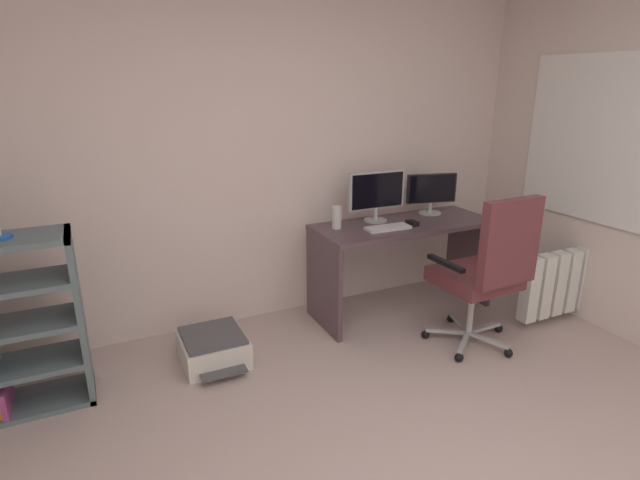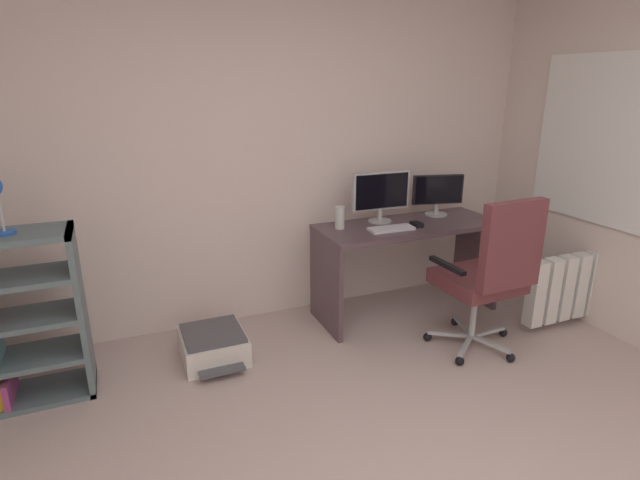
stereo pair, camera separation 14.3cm
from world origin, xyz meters
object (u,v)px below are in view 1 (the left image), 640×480
Objects in this scene: office_chair at (487,268)px; radiator at (569,280)px; desk at (403,247)px; monitor_secondary at (431,191)px; keyboard at (388,228)px; printer at (213,348)px; computer_mouse at (412,223)px; monitor_main at (376,193)px; desktop_speaker at (337,217)px.

office_chair reaches higher than radiator.
desk is 0.77m from office_chair.
monitor_secondary is 0.37× the size of office_chair.
keyboard is at bearing -157.82° from monitor_secondary.
radiator is at bearing -11.67° from printer.
desk is at bearing 98.01° from computer_mouse.
desktop_speaker is (-0.37, -0.05, -0.14)m from monitor_main.
keyboard is 1.50m from printer.
computer_mouse is at bearing 101.36° from office_chair.
desk is at bearing 148.53° from radiator.
keyboard is 3.40× the size of computer_mouse.
computer_mouse is 0.11× the size of radiator.
monitor_main is 0.32m from keyboard.
desktop_speaker is (-0.89, -0.05, -0.11)m from monitor_secondary.
keyboard is at bearing -156.41° from desk.
keyboard is at bearing -98.29° from monitor_main.
monitor_secondary is at bearing 21.32° from desk.
keyboard is (-0.21, -0.09, 0.21)m from desk.
printer is (-1.91, -0.26, -0.83)m from monitor_secondary.
monitor_secondary reaches higher than radiator.
office_chair is 1.00m from radiator.
printer is at bearing -176.38° from keyboard.
keyboard reaches higher than printer.
desk is at bearing 101.04° from office_chair.
desktop_speaker is at bearing -176.94° from monitor_secondary.
computer_mouse is at bearing -81.46° from desk.
keyboard is 0.31× the size of office_chair.
printer is (-1.39, -0.26, -0.87)m from monitor_main.
keyboard is 0.36× the size of radiator.
radiator is (1.10, -0.67, -0.23)m from desk.
printer is at bearing 168.33° from radiator.
monitor_secondary is 2.10m from printer.
monitor_main is 0.92× the size of printer.
monitor_secondary is at bearing 0.01° from monitor_main.
radiator reaches higher than printer.
desk is 2.75× the size of printer.
desk is 0.54m from monitor_secondary.
monitor_main is at bearing 84.04° from keyboard.
desktop_speaker is at bearing 162.11° from computer_mouse.
monitor_main is at bearing 109.93° from office_chair.
keyboard is at bearing -28.20° from desktop_speaker.
computer_mouse is at bearing 151.61° from radiator.
computer_mouse is 0.70m from office_chair.
office_chair is (0.32, -0.89, -0.36)m from monitor_main.
monitor_secondary is 0.63m from keyboard.
monitor_secondary reaches higher than computer_mouse.
radiator is (1.08, -0.59, -0.44)m from computer_mouse.
computer_mouse reaches higher than desk.
monitor_main reaches higher than radiator.
desktop_speaker is at bearing 170.77° from desk.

